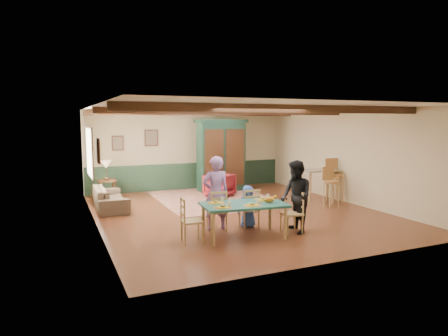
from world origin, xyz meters
name	(u,v)px	position (x,y,z in m)	size (l,w,h in m)	color
floor	(237,212)	(0.00, 0.00, 0.00)	(8.00, 8.00, 0.00)	#562718
wall_back	(188,150)	(0.00, 4.00, 1.35)	(7.00, 0.02, 2.70)	beige
wall_left	(95,167)	(-3.50, 0.00, 1.35)	(0.02, 8.00, 2.70)	beige
wall_right	(346,156)	(3.50, 0.00, 1.35)	(0.02, 8.00, 2.70)	beige
ceiling	(238,108)	(0.00, 0.00, 2.70)	(7.00, 8.00, 0.02)	white
wainscot_back	(189,176)	(0.00, 3.98, 0.45)	(6.95, 0.03, 0.90)	#1C3424
ceiling_beam_front	(287,109)	(0.00, -2.30, 2.61)	(6.95, 0.16, 0.16)	black
ceiling_beam_mid	(231,111)	(0.00, 0.40, 2.61)	(6.95, 0.16, 0.16)	black
ceiling_beam_back	(198,113)	(0.00, 3.00, 2.61)	(6.95, 0.16, 0.16)	black
window_left	(89,152)	(-3.47, 1.70, 1.55)	(0.06, 1.60, 1.30)	white
picture_left_wall	(99,151)	(-3.47, -0.60, 1.75)	(0.04, 0.42, 0.52)	gray
picture_back_a	(151,138)	(-1.30, 3.97, 1.80)	(0.45, 0.04, 0.55)	gray
picture_back_b	(118,143)	(-2.40, 3.97, 1.65)	(0.38, 0.04, 0.48)	gray
dining_table	(244,221)	(-0.85, -2.10, 0.35)	(1.69, 0.94, 0.70)	#1A544C
dining_chair_far_left	(217,210)	(-1.15, -1.39, 0.44)	(0.39, 0.41, 0.89)	#A88754
dining_chair_far_right	(249,208)	(-0.40, -1.47, 0.44)	(0.39, 0.41, 0.89)	#A88754
dining_chair_end_left	(192,220)	(-1.92, -1.99, 0.44)	(0.39, 0.41, 0.89)	#A88754
dining_chair_end_right	(292,213)	(0.23, -2.21, 0.44)	(0.39, 0.41, 0.89)	#A88754
person_man	(216,193)	(-1.14, -1.32, 0.81)	(0.59, 0.39, 1.62)	#815DA0
person_woman	(296,197)	(0.32, -2.22, 0.77)	(0.75, 0.59, 1.55)	black
person_child	(248,206)	(-0.40, -1.39, 0.47)	(0.46, 0.30, 0.94)	#27469C
cat	(269,199)	(-0.34, -2.25, 0.79)	(0.34, 0.13, 0.17)	#C57822
place_setting_near_left	(223,205)	(-1.38, -2.28, 0.76)	(0.37, 0.28, 0.11)	yellow
place_setting_near_center	(252,203)	(-0.78, -2.34, 0.76)	(0.37, 0.28, 0.11)	yellow
place_setting_far_left	(216,200)	(-1.33, -1.82, 0.76)	(0.37, 0.28, 0.11)	yellow
place_setting_far_right	(263,197)	(-0.31, -1.92, 0.76)	(0.37, 0.28, 0.11)	yellow
area_rug	(214,199)	(0.13, 1.91, 0.01)	(3.31, 3.93, 0.01)	beige
armoire	(221,155)	(0.86, 3.12, 1.21)	(1.71, 0.68, 2.41)	#122E23
armchair	(219,185)	(0.40, 2.17, 0.36)	(0.77, 0.79, 0.72)	#501019
sofa	(110,198)	(-2.97, 1.76, 0.29)	(2.00, 0.78, 0.58)	#3D3026
end_table	(107,190)	(-2.91, 2.94, 0.31)	(0.51, 0.51, 0.63)	black
table_lamp	(106,170)	(-2.91, 2.94, 0.91)	(0.32, 0.32, 0.57)	tan
counter_table	(319,185)	(2.89, 0.42, 0.47)	(1.12, 0.66, 0.94)	beige
bar_stool_left	(331,187)	(2.74, -0.33, 0.55)	(0.39, 0.43, 1.09)	#AC7942
bar_stool_right	(335,180)	(3.22, 0.10, 0.63)	(0.45, 0.49, 1.27)	#AC7942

